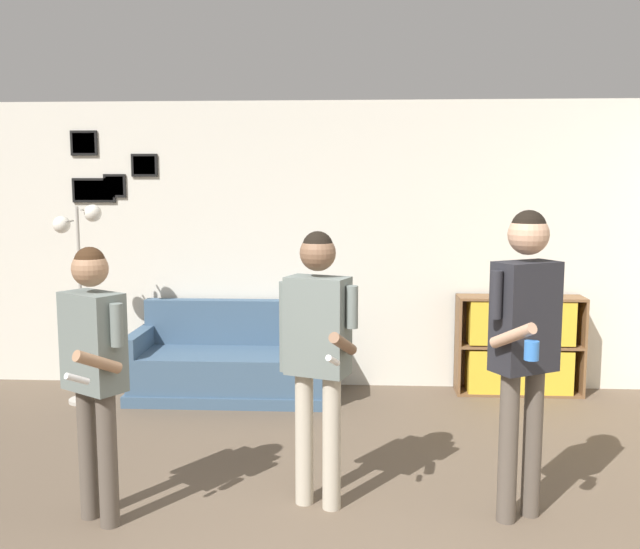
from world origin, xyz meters
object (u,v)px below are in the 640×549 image
Objects in this scene: floor_lamp at (79,272)px; person_watcher_holding_cup at (525,330)px; couch at (234,365)px; drinking_cup at (504,291)px; person_player_foreground_center at (318,340)px; bookshelf at (519,346)px; person_player_foreground_left at (93,357)px.

floor_lamp is 0.98× the size of person_watcher_holding_cup.
couch is 1.05× the size of floor_lamp.
floor_lamp is at bearing 148.96° from person_watcher_holding_cup.
person_watcher_holding_cup reaches higher than drinking_cup.
person_player_foreground_center reaches higher than couch.
bookshelf is 4.04m from person_player_foreground_left.
drinking_cup reaches higher than couch.
floor_lamp reaches higher than drinking_cup.
couch is at bearing -175.63° from bookshelf.
person_player_foreground_center is (2.20, -1.94, -0.15)m from floor_lamp.
bookshelf is at bearing -0.25° from drinking_cup.
bookshelf is at bearing 6.87° from floor_lamp.
person_player_foreground_left is 1.28m from person_player_foreground_center.
person_player_foreground_center is 0.93× the size of person_watcher_holding_cup.
bookshelf is 4.01m from floor_lamp.
drinking_cup is at bearing 57.01° from person_player_foreground_center.
couch is 1.60m from floor_lamp.
bookshelf is at bearing 77.85° from person_watcher_holding_cup.
person_watcher_holding_cup is at bearing 4.10° from person_player_foreground_left.
bookshelf is 3.02m from person_player_foreground_center.
floor_lamp is 1.05× the size of person_player_foreground_center.
person_player_foreground_left is 2.44m from person_watcher_holding_cup.
bookshelf is (2.62, 0.20, 0.17)m from couch.
drinking_cup is (-0.16, 0.00, 0.51)m from bookshelf.
drinking_cup is (2.46, 0.20, 0.68)m from couch.
person_player_foreground_center is 17.81× the size of drinking_cup.
couch is at bearing 11.80° from floor_lamp.
couch is 1.15× the size of person_player_foreground_left.
person_player_foreground_left is at bearing -98.09° from couch.
couch is at bearing 112.08° from person_player_foreground_center.
bookshelf is 0.64× the size of person_watcher_holding_cup.
floor_lamp is at bearing -172.84° from drinking_cup.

